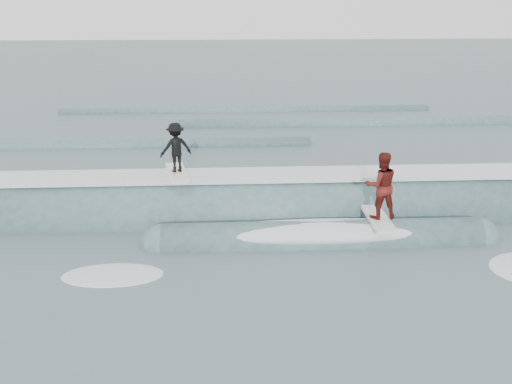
{
  "coord_description": "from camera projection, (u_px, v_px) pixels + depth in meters",
  "views": [
    {
      "loc": [
        -0.88,
        -11.71,
        6.61
      ],
      "look_at": [
        0.0,
        4.15,
        1.1
      ],
      "focal_mm": 40.0,
      "sensor_mm": 36.0,
      "label": 1
    }
  ],
  "objects": [
    {
      "name": "ground",
      "position": [
        266.0,
        295.0,
        13.26
      ],
      "size": [
        160.0,
        160.0,
        0.0
      ],
      "primitive_type": "plane",
      "color": "#3A5054",
      "rests_on": "ground"
    },
    {
      "name": "far_swells",
      "position": [
        257.0,
        128.0,
        29.95
      ],
      "size": [
        37.59,
        8.65,
        0.8
      ],
      "color": "#37575E",
      "rests_on": "ground"
    },
    {
      "name": "surfer_red",
      "position": [
        381.0,
        188.0,
        15.7
      ],
      "size": [
        0.95,
        2.0,
        1.99
      ],
      "color": "white",
      "rests_on": "ground"
    },
    {
      "name": "whitewater",
      "position": [
        373.0,
        315.0,
        12.42
      ],
      "size": [
        17.0,
        8.5,
        0.1
      ],
      "color": "white",
      "rests_on": "ground"
    },
    {
      "name": "surfer_black",
      "position": [
        176.0,
        150.0,
        17.29
      ],
      "size": [
        1.12,
        2.06,
        1.61
      ],
      "color": "white",
      "rests_on": "ground"
    },
    {
      "name": "breaking_wave",
      "position": [
        262.0,
        216.0,
        17.86
      ],
      "size": [
        23.42,
        4.09,
        2.61
      ],
      "color": "#37575E",
      "rests_on": "ground"
    }
  ]
}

